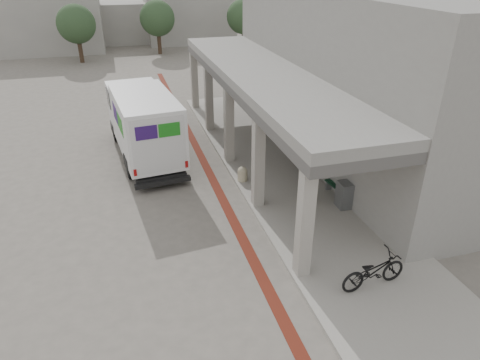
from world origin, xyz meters
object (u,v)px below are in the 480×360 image
object	(u,v)px
fedex_truck	(143,122)
bicycle_black	(374,271)
bench	(340,191)
utility_cabinet	(344,195)

from	to	relation	value
fedex_truck	bicycle_black	bearing A→B (deg)	-70.33
bench	bicycle_black	world-z (taller)	bicycle_black
fedex_truck	utility_cabinet	distance (m)	9.34
utility_cabinet	fedex_truck	bearing A→B (deg)	135.54
bench	bicycle_black	xyz separation A→B (m)	(-1.48, -4.65, 0.23)
bench	utility_cabinet	distance (m)	0.70
bench	fedex_truck	bearing A→B (deg)	132.58
fedex_truck	bicycle_black	xyz separation A→B (m)	(5.12, -10.72, -1.01)
bicycle_black	fedex_truck	bearing A→B (deg)	20.04
fedex_truck	bench	bearing A→B (deg)	-48.49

